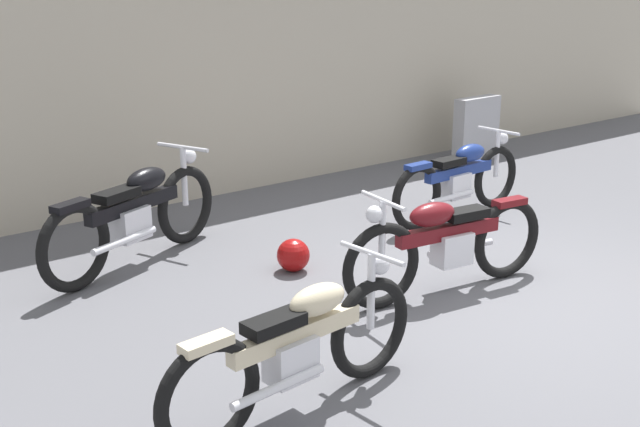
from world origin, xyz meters
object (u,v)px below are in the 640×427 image
Objects in this scene: stone_marker at (476,129)px; motorcycle_blue at (460,179)px; helmet at (293,255)px; motorcycle_cream at (299,347)px; motorcycle_black at (136,214)px; motorcycle_maroon at (446,243)px.

stone_marker is 0.45× the size of motorcycle_blue.
motorcycle_cream is (-1.33, -1.91, 0.28)m from helmet.
stone_marker is 0.46× the size of motorcycle_cream.
motorcycle_cream is (-5.92, -3.81, -0.03)m from stone_marker.
motorcycle_black is (-3.40, 0.83, 0.04)m from motorcycle_blue.
motorcycle_black is 2.80m from motorcycle_maroon.
motorcycle_black is 1.06× the size of motorcycle_cream.
motorcycle_cream is at bearing -147.24° from stone_marker.
helmet is at bearing -177.74° from motorcycle_blue.
motorcycle_blue reaches higher than helmet.
motorcycle_blue is at bearing -142.31° from stone_marker.
motorcycle_black is at bearing 79.25° from motorcycle_cream.
stone_marker is 5.68m from motorcycle_black.
motorcycle_black is at bearing 163.85° from motorcycle_blue.
motorcycle_blue is (2.38, 0.20, 0.29)m from helmet.
motorcycle_black is (-1.02, 1.03, 0.33)m from helmet.
helmet is 0.15× the size of motorcycle_cream.
motorcycle_blue is 2.15m from motorcycle_maroon.
motorcycle_cream is at bearing -117.79° from motorcycle_black.
motorcycle_maroon reaches higher than motorcycle_blue.
motorcycle_maroon reaches higher than stone_marker.
helmet is 0.15× the size of motorcycle_maroon.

